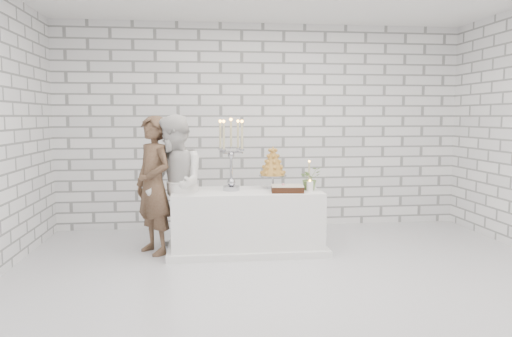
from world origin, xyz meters
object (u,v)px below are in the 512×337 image
(cake_table, at_px, (247,221))
(groom, at_px, (154,185))
(bride, at_px, (174,185))
(candelabra, at_px, (231,155))
(croquembouche, at_px, (273,167))

(cake_table, distance_m, groom, 1.21)
(cake_table, height_order, bride, bride)
(cake_table, xyz_separation_m, bride, (-0.87, -0.07, 0.46))
(candelabra, xyz_separation_m, croquembouche, (0.53, 0.13, -0.17))
(groom, height_order, bride, bride)
(bride, distance_m, candelabra, 0.77)
(cake_table, distance_m, bride, 0.99)
(candelabra, bearing_deg, cake_table, -4.86)
(groom, distance_m, bride, 0.27)
(groom, bearing_deg, candelabra, 53.29)
(groom, height_order, croquembouche, groom)
(cake_table, relative_size, candelabra, 2.04)
(cake_table, distance_m, candelabra, 0.84)
(groom, xyz_separation_m, bride, (0.25, -0.09, 0.01))
(bride, height_order, croquembouche, bride)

